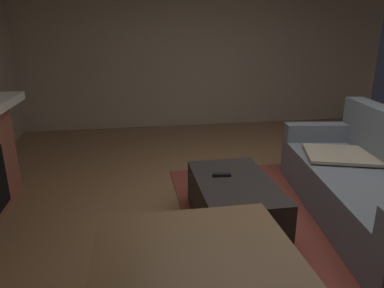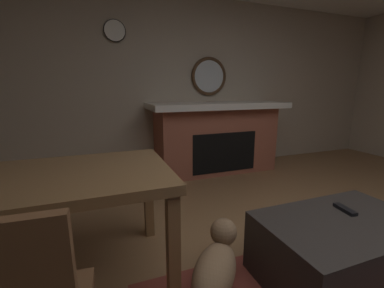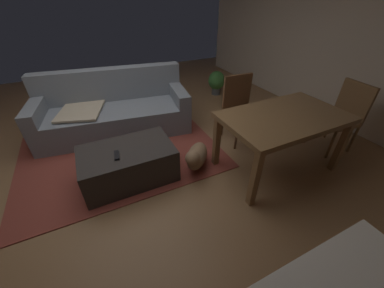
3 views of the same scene
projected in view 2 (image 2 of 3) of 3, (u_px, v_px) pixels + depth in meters
name	position (u px, v px, depth m)	size (l,w,h in m)	color
wall_back_fireplace_side	(193.00, 86.00, 3.86)	(7.43, 0.12, 2.52)	#B7A893
fireplace	(216.00, 137.00, 3.76)	(1.99, 0.76, 1.03)	#9E5642
round_wall_mirror	(209.00, 76.00, 3.83)	(0.57, 0.05, 0.57)	#4C331E
ottoman_coffee_table	(340.00, 250.00, 1.62)	(1.03, 0.63, 0.42)	#2D2826
tv_remote	(345.00, 209.00, 1.69)	(0.05, 0.16, 0.02)	black
dining_table	(49.00, 189.00, 1.48)	(1.41, 0.85, 0.74)	brown
small_dog	(216.00, 264.00, 1.53)	(0.50, 0.54, 0.34)	#8C6B4C
wall_clock	(115.00, 31.00, 3.25)	(0.28, 0.03, 0.28)	silver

